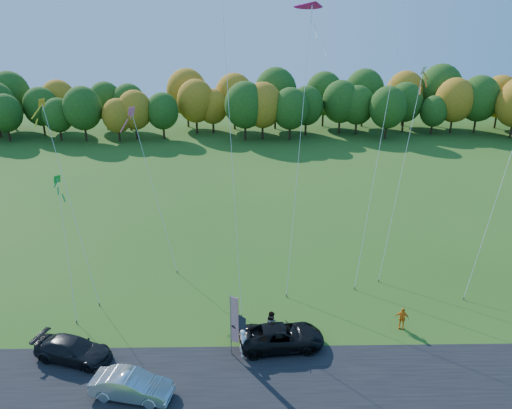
{
  "coord_description": "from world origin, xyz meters",
  "views": [
    {
      "loc": [
        -0.56,
        -27.3,
        20.16
      ],
      "look_at": [
        0.0,
        6.0,
        7.0
      ],
      "focal_mm": 35.0,
      "sensor_mm": 36.0,
      "label": 1
    }
  ],
  "objects_px": {
    "silver_sedan": "(132,386)",
    "feather_flag": "(234,319)",
    "black_suv": "(282,337)",
    "person_east": "(402,318)"
  },
  "relations": [
    {
      "from": "person_east",
      "to": "feather_flag",
      "type": "xyz_separation_m",
      "value": [
        -11.19,
        -2.56,
        1.82
      ]
    },
    {
      "from": "silver_sedan",
      "to": "feather_flag",
      "type": "height_order",
      "value": "feather_flag"
    },
    {
      "from": "person_east",
      "to": "black_suv",
      "type": "bearing_deg",
      "value": -148.93
    },
    {
      "from": "silver_sedan",
      "to": "person_east",
      "type": "distance_m",
      "value": 17.85
    },
    {
      "from": "person_east",
      "to": "feather_flag",
      "type": "relative_size",
      "value": 0.37
    },
    {
      "from": "black_suv",
      "to": "silver_sedan",
      "type": "xyz_separation_m",
      "value": [
        -8.58,
        -4.25,
        -0.0
      ]
    },
    {
      "from": "person_east",
      "to": "feather_flag",
      "type": "bearing_deg",
      "value": -148.65
    },
    {
      "from": "black_suv",
      "to": "feather_flag",
      "type": "xyz_separation_m",
      "value": [
        -2.99,
        -0.73,
        1.86
      ]
    },
    {
      "from": "silver_sedan",
      "to": "person_east",
      "type": "bearing_deg",
      "value": -58.32
    },
    {
      "from": "person_east",
      "to": "silver_sedan",
      "type": "bearing_deg",
      "value": -141.6
    }
  ]
}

